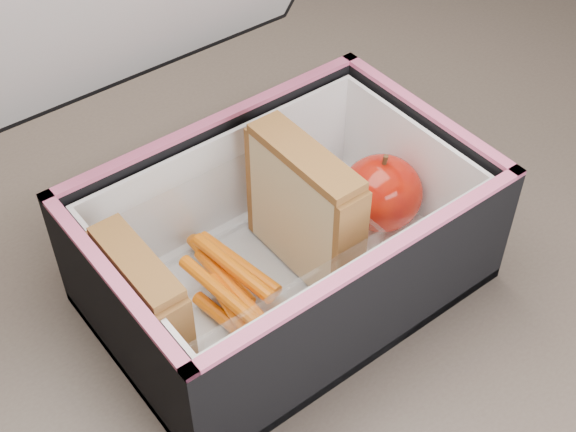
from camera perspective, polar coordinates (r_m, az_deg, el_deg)
name	(u,v)px	position (r m, az deg, el deg)	size (l,w,h in m)	color
kitchen_table	(373,351)	(0.71, 6.06, -9.54)	(1.20, 0.80, 0.75)	brown
lunch_bag	(282,229)	(0.59, -0.46, -0.95)	(0.28, 0.28, 0.26)	black
plastic_tub	(229,272)	(0.58, -4.20, -3.97)	(0.18, 0.13, 0.07)	white
sandwich_left	(144,305)	(0.55, -10.19, -6.28)	(0.02, 0.08, 0.09)	beige
sandwich_right	(304,210)	(0.59, 1.16, 0.45)	(0.03, 0.10, 0.11)	beige
carrot_sticks	(234,292)	(0.59, -3.89, -5.43)	(0.05, 0.14, 0.03)	#D64A00
paper_napkin	(370,223)	(0.66, 5.88, -0.48)	(0.08, 0.08, 0.01)	white
red_apple	(381,193)	(0.63, 6.66, 1.63)	(0.08, 0.08, 0.07)	maroon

